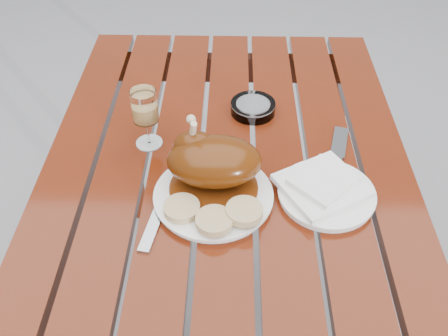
{
  "coord_description": "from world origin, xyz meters",
  "views": [
    {
      "loc": [
        0.01,
        -0.78,
        1.48
      ],
      "look_at": [
        -0.01,
        -0.02,
        0.78
      ],
      "focal_mm": 40.0,
      "sensor_mm": 36.0,
      "label": 1
    }
  ],
  "objects_px": {
    "ashtray": "(253,108)",
    "dinner_plate": "(213,196)",
    "table": "(226,274)",
    "wine_glass": "(146,119)",
    "side_plate": "(326,194)"
  },
  "relations": [
    {
      "from": "ashtray",
      "to": "side_plate",
      "type": "bearing_deg",
      "value": -63.45
    },
    {
      "from": "side_plate",
      "to": "dinner_plate",
      "type": "bearing_deg",
      "value": -177.42
    },
    {
      "from": "table",
      "to": "wine_glass",
      "type": "bearing_deg",
      "value": 153.11
    },
    {
      "from": "dinner_plate",
      "to": "wine_glass",
      "type": "bearing_deg",
      "value": 131.8
    },
    {
      "from": "wine_glass",
      "to": "ashtray",
      "type": "relative_size",
      "value": 1.3
    },
    {
      "from": "ashtray",
      "to": "dinner_plate",
      "type": "bearing_deg",
      "value": -106.14
    },
    {
      "from": "wine_glass",
      "to": "side_plate",
      "type": "relative_size",
      "value": 0.72
    },
    {
      "from": "wine_glass",
      "to": "side_plate",
      "type": "xyz_separation_m",
      "value": [
        0.38,
        -0.16,
        -0.06
      ]
    },
    {
      "from": "dinner_plate",
      "to": "wine_glass",
      "type": "distance_m",
      "value": 0.24
    },
    {
      "from": "wine_glass",
      "to": "ashtray",
      "type": "bearing_deg",
      "value": 27.64
    },
    {
      "from": "wine_glass",
      "to": "ashtray",
      "type": "xyz_separation_m",
      "value": [
        0.24,
        0.12,
        -0.06
      ]
    },
    {
      "from": "table",
      "to": "wine_glass",
      "type": "xyz_separation_m",
      "value": [
        -0.18,
        0.09,
        0.45
      ]
    },
    {
      "from": "side_plate",
      "to": "ashtray",
      "type": "height_order",
      "value": "ashtray"
    },
    {
      "from": "side_plate",
      "to": "table",
      "type": "bearing_deg",
      "value": 160.91
    },
    {
      "from": "dinner_plate",
      "to": "side_plate",
      "type": "xyz_separation_m",
      "value": [
        0.23,
        0.01,
        0.0
      ]
    }
  ]
}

